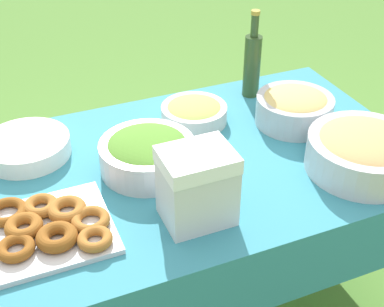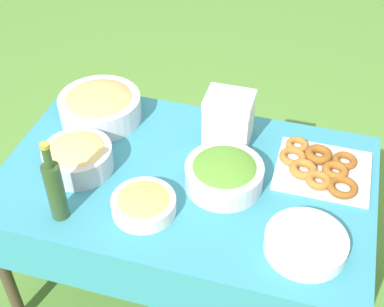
% 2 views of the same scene
% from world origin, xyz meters
% --- Properties ---
extents(ground_plane, '(14.00, 14.00, 0.00)m').
position_xyz_m(ground_plane, '(0.00, 0.00, 0.00)').
color(ground_plane, '#568C38').
extents(picnic_table, '(1.44, 0.89, 0.70)m').
position_xyz_m(picnic_table, '(0.00, 0.00, 0.61)').
color(picnic_table, teal).
rests_on(picnic_table, ground_plane).
extents(salad_bowl, '(0.29, 0.29, 0.12)m').
position_xyz_m(salad_bowl, '(0.15, -0.01, 0.76)').
color(salad_bowl, silver).
rests_on(salad_bowl, picnic_table).
extents(pasta_bowl, '(0.27, 0.27, 0.12)m').
position_xyz_m(pasta_bowl, '(-0.41, -0.08, 0.76)').
color(pasta_bowl, '#B2B7BC').
rests_on(pasta_bowl, picnic_table).
extents(donut_platter, '(0.38, 0.33, 0.05)m').
position_xyz_m(donut_platter, '(0.50, 0.16, 0.72)').
color(donut_platter, silver).
rests_on(donut_platter, picnic_table).
extents(plate_stack, '(0.28, 0.28, 0.06)m').
position_xyz_m(plate_stack, '(0.49, -0.23, 0.73)').
color(plate_stack, white).
rests_on(plate_stack, picnic_table).
extents(olive_oil_bottle, '(0.06, 0.06, 0.33)m').
position_xyz_m(olive_oil_bottle, '(-0.37, -0.32, 0.83)').
color(olive_oil_bottle, '#2D4723').
rests_on(olive_oil_bottle, picnic_table).
extents(bread_bowl, '(0.35, 0.35, 0.13)m').
position_xyz_m(bread_bowl, '(-0.46, 0.25, 0.76)').
color(bread_bowl, silver).
rests_on(bread_bowl, picnic_table).
extents(fruit_bowl, '(0.23, 0.23, 0.08)m').
position_xyz_m(fruit_bowl, '(-0.09, -0.22, 0.73)').
color(fruit_bowl, silver).
rests_on(fruit_bowl, picnic_table).
extents(cooler_box, '(0.19, 0.15, 0.22)m').
position_xyz_m(cooler_box, '(0.10, 0.26, 0.80)').
color(cooler_box, silver).
rests_on(cooler_box, picnic_table).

